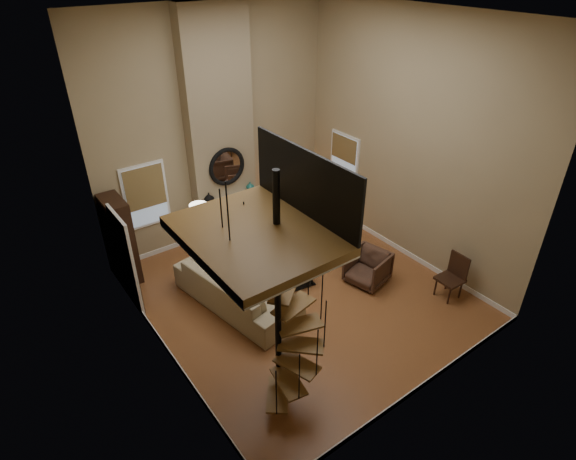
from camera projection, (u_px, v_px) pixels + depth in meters
ground at (299, 293)px, 10.10m from camera, size 6.00×6.50×0.01m
back_wall at (216, 129)px, 10.90m from camera, size 6.00×0.02×5.50m
front_wall at (445, 258)px, 6.42m from camera, size 6.00×0.02×5.50m
left_wall at (145, 226)px, 7.15m from camera, size 0.02×6.50×5.50m
right_wall at (410, 142)px, 10.17m from camera, size 0.02×6.50×5.50m
ceiling at (303, 15)px, 7.23m from camera, size 6.00×6.50×0.01m
baseboard_back at (224, 228)px, 12.29m from camera, size 6.00×0.02×0.12m
baseboard_front at (416, 389)px, 7.83m from camera, size 6.00×0.02×0.12m
baseboard_left at (169, 352)px, 8.55m from camera, size 0.02×6.50×0.12m
baseboard_right at (395, 246)px, 11.57m from camera, size 0.02×6.50×0.12m
chimney_breast at (220, 132)px, 10.77m from camera, size 1.60×0.38×5.50m
hearth at (237, 240)px, 11.85m from camera, size 1.50×0.60×0.04m
firebox at (230, 218)px, 11.78m from camera, size 0.95×0.02×0.72m
mantel at (230, 198)px, 11.41m from camera, size 1.70×0.18×0.06m
mirror_frame at (227, 167)px, 11.03m from camera, size 0.94×0.10×0.94m
mirror_disc at (227, 167)px, 11.04m from camera, size 0.80×0.01×0.80m
vase_left at (209, 198)px, 11.08m from camera, size 0.24×0.24×0.25m
vase_right at (250, 186)px, 11.67m from camera, size 0.20×0.20×0.21m
window_back at (146, 195)px, 10.51m from camera, size 1.02×0.06×1.52m
window_right at (344, 161)px, 12.12m from camera, size 0.06×1.02×1.52m
entry_door at (127, 261)px, 9.30m from camera, size 0.10×1.05×2.16m
loft at (261, 229)px, 6.14m from camera, size 1.70×2.20×1.09m
spiral_stair at (279, 306)px, 7.03m from camera, size 1.47×1.47×4.06m
hutch at (121, 241)px, 10.12m from camera, size 0.42×0.90×2.00m
sofa at (235, 288)px, 9.61m from camera, size 1.61×3.01×0.83m
armchair_near at (336, 242)px, 11.19m from camera, size 0.98×0.96×0.69m
armchair_far at (370, 266)px, 10.33m from camera, size 0.99×0.98×0.76m
coffee_table at (286, 276)px, 10.15m from camera, size 1.39×0.84×0.48m
bowl at (285, 267)px, 10.07m from camera, size 0.41×0.41×0.10m
book at (303, 267)px, 10.13m from camera, size 0.30×0.32×0.02m
floor_lamp at (200, 217)px, 10.09m from camera, size 0.40×0.40×1.71m
accent_lamp at (284, 213)px, 12.62m from camera, size 0.14×0.14×0.51m
side_chair at (453, 275)px, 9.78m from camera, size 0.51×0.51×1.01m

